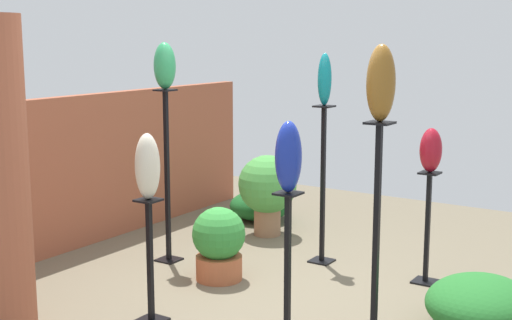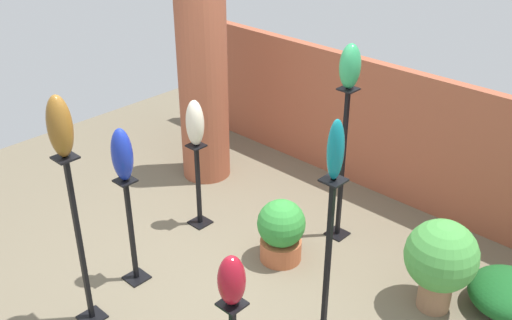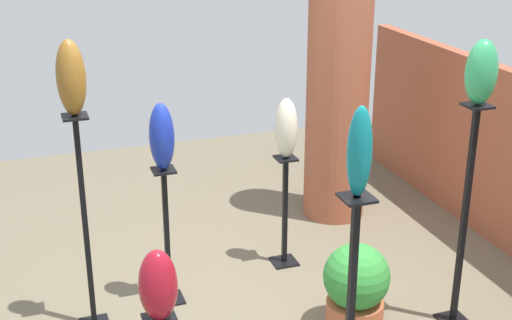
% 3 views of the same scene
% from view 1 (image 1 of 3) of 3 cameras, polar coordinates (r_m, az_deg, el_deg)
% --- Properties ---
extents(ground_plane, '(8.00, 8.00, 0.00)m').
position_cam_1_polar(ground_plane, '(5.76, 0.78, -11.13)').
color(ground_plane, '#6B604C').
extents(brick_wall_back, '(5.60, 0.12, 1.50)m').
position_cam_1_polar(brick_wall_back, '(7.04, -15.49, -1.22)').
color(brick_wall_back, '#9E5138').
rests_on(brick_wall_back, ground).
extents(pedestal_cobalt, '(0.20, 0.20, 1.05)m').
position_cam_1_polar(pedestal_cobalt, '(4.87, 2.54, -9.16)').
color(pedestal_cobalt, black).
rests_on(pedestal_cobalt, ground).
extents(pedestal_teal, '(0.20, 0.20, 1.45)m').
position_cam_1_polar(pedestal_teal, '(6.52, 5.36, -2.47)').
color(pedestal_teal, black).
rests_on(pedestal_teal, ground).
extents(pedestal_ruby, '(0.20, 0.20, 0.95)m').
position_cam_1_polar(pedestal_ruby, '(6.18, 13.54, -5.71)').
color(pedestal_ruby, black).
rests_on(pedestal_ruby, ground).
extents(pedestal_jade, '(0.20, 0.20, 1.59)m').
position_cam_1_polar(pedestal_jade, '(6.56, -7.11, -1.81)').
color(pedestal_jade, black).
rests_on(pedestal_jade, ground).
extents(pedestal_bronze, '(0.20, 0.20, 1.54)m').
position_cam_1_polar(pedestal_bronze, '(4.68, 9.57, -7.04)').
color(pedestal_bronze, black).
rests_on(pedestal_bronze, ground).
extents(pedestal_ivory, '(0.20, 0.20, 0.92)m').
position_cam_1_polar(pedestal_ivory, '(5.27, -8.46, -8.47)').
color(pedestal_ivory, black).
rests_on(pedestal_ivory, ground).
extents(art_vase_cobalt, '(0.19, 0.17, 0.48)m').
position_cam_1_polar(art_vase_cobalt, '(4.67, 2.61, 0.26)').
color(art_vase_cobalt, '#192D9E').
rests_on(art_vase_cobalt, pedestal_cobalt).
extents(art_vase_teal, '(0.12, 0.13, 0.46)m').
position_cam_1_polar(art_vase_teal, '(6.38, 5.51, 6.44)').
color(art_vase_teal, '#0F727A').
rests_on(art_vase_teal, pedestal_teal).
extents(art_vase_ruby, '(0.18, 0.18, 0.37)m').
position_cam_1_polar(art_vase_ruby, '(6.03, 13.81, 0.77)').
color(art_vase_ruby, maroon).
rests_on(art_vase_ruby, pedestal_ruby).
extents(art_vase_jade, '(0.19, 0.20, 0.42)m').
position_cam_1_polar(art_vase_jade, '(6.43, -7.32, 7.48)').
color(art_vase_jade, '#2D9356').
rests_on(art_vase_jade, pedestal_jade).
extents(art_vase_bronze, '(0.18, 0.18, 0.48)m').
position_cam_1_polar(art_vase_bronze, '(4.49, 9.96, 6.09)').
color(art_vase_bronze, brown).
rests_on(art_vase_bronze, pedestal_bronze).
extents(art_vase_ivory, '(0.18, 0.17, 0.47)m').
position_cam_1_polar(art_vase_ivory, '(5.08, -8.68, -0.51)').
color(art_vase_ivory, beige).
rests_on(art_vase_ivory, pedestal_ivory).
extents(potted_plant_near_pillar, '(0.46, 0.46, 0.63)m').
position_cam_1_polar(potted_plant_near_pillar, '(6.12, -2.99, -6.61)').
color(potted_plant_near_pillar, '#B25B38').
rests_on(potted_plant_near_pillar, ground).
extents(potted_plant_mid_left, '(0.61, 0.61, 0.85)m').
position_cam_1_polar(potted_plant_mid_left, '(7.42, 0.92, -2.23)').
color(potted_plant_mid_left, '#936B4C').
rests_on(potted_plant_mid_left, ground).
extents(foliage_bed_east, '(0.85, 0.76, 0.38)m').
position_cam_1_polar(foliage_bed_east, '(5.40, 17.50, -10.90)').
color(foliage_bed_east, '#236B28').
rests_on(foliage_bed_east, ground).
extents(foliage_bed_west, '(0.69, 0.69, 0.33)m').
position_cam_1_polar(foliage_bed_west, '(8.10, 0.33, -3.66)').
color(foliage_bed_west, '#195923').
rests_on(foliage_bed_west, ground).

